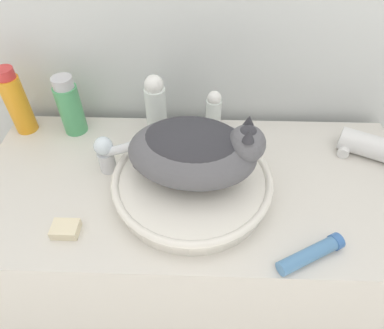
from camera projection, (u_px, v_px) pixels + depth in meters
name	position (u px, v px, depth m)	size (l,w,h in m)	color
vanity_counter	(194.00, 258.00, 1.21)	(1.17, 0.54, 0.81)	beige
sink_basin	(192.00, 182.00, 0.87)	(0.41, 0.41, 0.06)	white
cat	(195.00, 150.00, 0.79)	(0.33, 0.30, 0.18)	#56565B
faucet	(109.00, 152.00, 0.90)	(0.15, 0.07, 0.14)	silver
lotion_bottle_white	(156.00, 106.00, 0.99)	(0.06, 0.06, 0.19)	silver
mouthwash_bottle	(70.00, 106.00, 1.01)	(0.07, 0.07, 0.18)	#4CA366
shampoo_bottle_tall	(17.00, 102.00, 1.00)	(0.06, 0.06, 0.21)	orange
deodorant_stick	(213.00, 113.00, 1.01)	(0.04, 0.04, 0.15)	silver
cream_tube	(311.00, 254.00, 0.75)	(0.16, 0.11, 0.04)	#4C7FB2
hair_dryer	(365.00, 145.00, 0.97)	(0.18, 0.13, 0.07)	silver
soap_bar	(66.00, 229.00, 0.80)	(0.06, 0.05, 0.02)	beige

